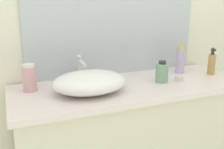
% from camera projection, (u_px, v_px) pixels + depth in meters
% --- Properties ---
extents(bathroom_wall_rear, '(6.00, 0.06, 2.60)m').
position_uv_depth(bathroom_wall_rear, '(103.00, 2.00, 1.68)').
color(bathroom_wall_rear, silver).
rests_on(bathroom_wall_rear, ground).
extents(vanity_counter, '(1.39, 0.52, 0.83)m').
position_uv_depth(vanity_counter, '(131.00, 147.00, 1.67)').
color(vanity_counter, beige).
rests_on(vanity_counter, ground).
extents(sink_basin, '(0.40, 0.31, 0.11)m').
position_uv_depth(sink_basin, '(90.00, 82.00, 1.41)').
color(sink_basin, white).
rests_on(sink_basin, vanity_counter).
extents(faucet, '(0.03, 0.14, 0.17)m').
position_uv_depth(faucet, '(81.00, 67.00, 1.55)').
color(faucet, silver).
rests_on(faucet, vanity_counter).
extents(soap_dispenser, '(0.05, 0.05, 0.18)m').
position_uv_depth(soap_dispenser, '(212.00, 63.00, 1.75)').
color(soap_dispenser, tan).
rests_on(soap_dispenser, vanity_counter).
extents(lotion_bottle, '(0.08, 0.08, 0.13)m').
position_uv_depth(lotion_bottle, '(162.00, 72.00, 1.59)').
color(lotion_bottle, '#79A380').
rests_on(lotion_bottle, vanity_counter).
extents(perfume_bottle, '(0.06, 0.06, 0.19)m').
position_uv_depth(perfume_bottle, '(180.00, 60.00, 1.79)').
color(perfume_bottle, '#BDAAD4').
rests_on(perfume_bottle, vanity_counter).
extents(spray_can, '(0.08, 0.08, 0.15)m').
position_uv_depth(spray_can, '(29.00, 78.00, 1.43)').
color(spray_can, '#D89DA8').
rests_on(spray_can, vanity_counter).
extents(candle_jar, '(0.05, 0.05, 0.03)m').
position_uv_depth(candle_jar, '(179.00, 79.00, 1.62)').
color(candle_jar, silver).
rests_on(candle_jar, vanity_counter).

